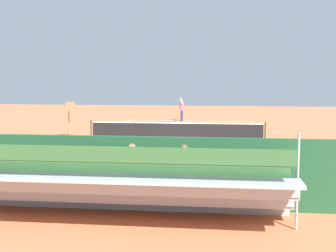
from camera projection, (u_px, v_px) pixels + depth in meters
The scene contains 12 objects.
ground_plane at pixel (176, 139), 26.88m from camera, with size 60.00×60.00×0.00m, color #CC7047.
court_line_markings at pixel (176, 139), 26.92m from camera, with size 10.10×22.20×0.01m.
tennis_net at pixel (176, 130), 26.83m from camera, with size 10.30×0.10×1.07m.
backdrop_wall at pixel (125, 171), 12.96m from camera, with size 18.00×0.16×2.00m, color #235633.
bleacher_stand at pixel (112, 185), 11.66m from camera, with size 9.06×2.40×2.48m.
umpire_chair at pixel (72, 116), 27.23m from camera, with size 0.67×0.67×2.14m.
courtside_bench at pixel (239, 184), 13.34m from camera, with size 1.80×0.40×0.93m.
equipment_bag at pixel (172, 196), 13.49m from camera, with size 0.90×0.36×0.36m, color #B22D2D.
tennis_player at pixel (182, 109), 37.42m from camera, with size 0.40×0.55×1.93m.
tennis_racket at pixel (177, 121), 37.17m from camera, with size 0.58×0.41×0.03m.
tennis_ball_near at pixel (193, 123), 35.41m from camera, with size 0.07×0.07×0.07m, color #CCDB33.
tennis_ball_far at pixel (157, 124), 35.03m from camera, with size 0.07×0.07×0.07m, color #CCDB33.
Camera 1 is at (-2.74, 26.50, 3.68)m, focal length 49.25 mm.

